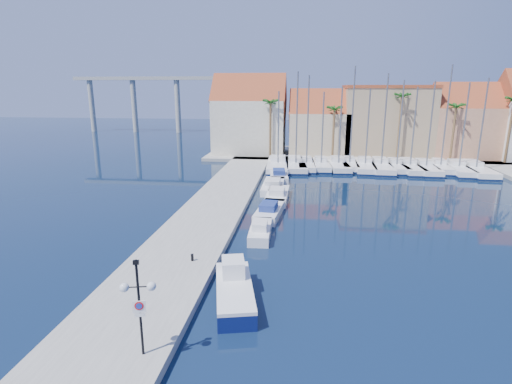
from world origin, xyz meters
The scene contains 34 objects.
ground centered at (0.00, 0.00, 0.00)m, with size 260.00×260.00×0.00m, color black.
quay_west centered at (-9.00, 13.50, 0.25)m, with size 6.00×77.00×0.50m, color gray.
shore_north centered at (10.00, 48.00, 0.25)m, with size 54.00×16.00×0.50m, color gray.
lamp_post centered at (-7.10, -8.22, 3.35)m, with size 1.45×0.63×4.35m.
bollard centered at (-7.62, 1.30, 0.73)m, with size 0.18×0.18×0.46m, color black.
fishing_boat centered at (-4.15, -2.52, 0.68)m, with size 3.19×6.12×2.04m.
motorboat_west_0 centered at (-3.80, 7.50, 0.51)m, with size 1.74×5.05×1.40m.
motorboat_west_1 centered at (-3.54, 12.96, 0.51)m, with size 2.59×6.45×1.40m.
motorboat_west_2 centered at (-3.20, 18.57, 0.51)m, with size 2.25×6.77×1.40m.
motorboat_west_3 centered at (-3.98, 22.73, 0.51)m, with size 2.34×7.25×1.40m.
motorboat_west_4 centered at (-3.70, 28.57, 0.51)m, with size 2.83×6.95×1.40m.
sailboat_0 centered at (-4.29, 35.76, 0.55)m, with size 3.58×11.74×11.11m.
sailboat_1 centered at (-1.72, 35.93, 0.59)m, with size 3.67×10.93×13.76m.
sailboat_2 centered at (-0.14, 35.98, 0.62)m, with size 2.71×9.01×13.26m.
sailboat_3 centered at (1.99, 36.25, 0.59)m, with size 2.75×8.74×11.02m.
sailboat_4 centered at (4.48, 36.57, 0.58)m, with size 3.31×10.06×11.71m.
sailboat_5 centered at (6.16, 36.94, 0.65)m, with size 2.30×8.43×14.48m.
sailboat_6 centered at (8.36, 36.50, 0.57)m, with size 3.35×10.34×11.47m.
sailboat_7 centered at (10.56, 36.38, 0.59)m, with size 3.10×10.60×13.48m.
sailboat_8 centered at (12.66, 36.24, 0.62)m, with size 2.76×8.61×12.59m.
sailboat_9 centered at (14.50, 36.21, 0.57)m, with size 2.88×10.12×11.68m.
sailboat_10 centered at (16.59, 35.80, 0.59)m, with size 2.66×9.67×12.45m.
sailboat_11 centered at (18.84, 36.58, 0.66)m, with size 2.82×8.46×14.58m.
sailboat_12 centered at (20.97, 35.72, 0.59)m, with size 3.03×9.79×12.24m.
sailboat_13 centered at (23.12, 35.55, 0.58)m, with size 2.98×10.82×12.84m.
building_0 centered at (-10.00, 47.00, 6.52)m, with size 12.30×9.00×13.50m.
building_1 centered at (2.00, 47.00, 5.30)m, with size 10.30×8.00×11.00m.
building_2 centered at (13.00, 48.00, 6.26)m, with size 14.20×10.20×11.50m.
building_3 centered at (25.00, 47.00, 5.86)m, with size 10.30×8.00×12.00m.
palm_0 centered at (-6.00, 42.00, 9.08)m, with size 2.60×2.60×10.15m.
palm_1 centered at (4.00, 42.00, 8.14)m, with size 2.60×2.60×9.15m.
palm_2 centered at (14.00, 42.00, 10.02)m, with size 2.60×2.60×11.15m.
palm_3 centered at (22.00, 42.00, 8.61)m, with size 2.60×2.60×9.65m.
viaduct centered at (-39.07, 82.00, 10.25)m, with size 48.00×2.20×14.45m.
Camera 1 is at (-0.54, -22.29, 11.51)m, focal length 28.00 mm.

